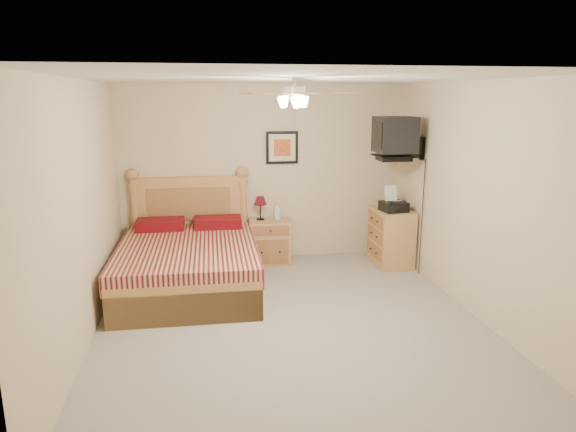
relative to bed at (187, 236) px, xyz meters
name	(u,v)px	position (x,y,z in m)	size (l,w,h in m)	color
floor	(290,321)	(1.07, -1.12, -0.69)	(4.50, 4.50, 0.00)	gray
ceiling	(291,78)	(1.07, -1.12, 1.81)	(4.00, 4.50, 0.04)	white
wall_back	(263,174)	(1.07, 1.13, 0.56)	(4.00, 0.04, 2.50)	beige
wall_front	(357,286)	(1.07, -3.37, 0.56)	(4.00, 0.04, 2.50)	beige
wall_left	(82,214)	(-0.93, -1.12, 0.56)	(0.04, 4.50, 2.50)	beige
wall_right	(474,200)	(3.07, -1.12, 0.56)	(0.04, 4.50, 2.50)	beige
bed	(187,236)	(0.00, 0.00, 0.00)	(1.62, 2.13, 1.38)	#B77B50
nightstand	(270,241)	(1.13, 0.88, -0.38)	(0.57, 0.43, 0.62)	tan
table_lamp	(260,208)	(1.00, 0.93, 0.10)	(0.18, 0.18, 0.34)	#56111C
lotion_bottle	(277,211)	(1.24, 0.88, 0.06)	(0.10, 0.10, 0.25)	silver
framed_picture	(282,148)	(1.34, 1.11, 0.93)	(0.46, 0.04, 0.46)	black
dresser	(391,237)	(2.80, 0.51, -0.29)	(0.47, 0.68, 0.80)	tan
fax_machine	(394,199)	(2.77, 0.39, 0.28)	(0.32, 0.34, 0.34)	black
magazine_lower	(385,205)	(2.77, 0.72, 0.12)	(0.22, 0.30, 0.03)	#C2B597
magazine_upper	(386,203)	(2.78, 0.73, 0.15)	(0.21, 0.28, 0.02)	gray
wall_tv	(406,138)	(2.82, 0.22, 1.12)	(0.56, 0.46, 0.58)	black
ceiling_fan	(294,93)	(1.07, -1.32, 1.67)	(1.14, 1.14, 0.28)	white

